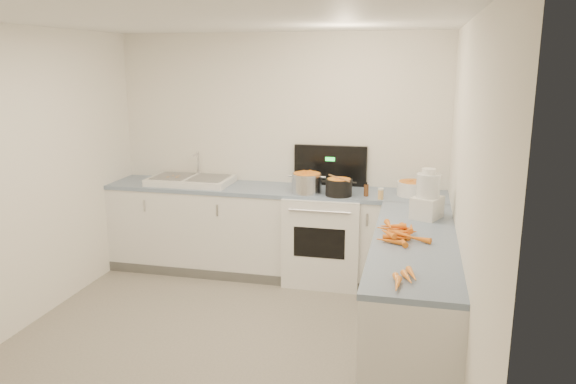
% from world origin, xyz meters
% --- Properties ---
extents(floor, '(3.50, 4.00, 0.00)m').
position_xyz_m(floor, '(0.00, 0.00, 0.00)').
color(floor, gray).
rests_on(floor, ground).
extents(ceiling, '(3.50, 4.00, 0.00)m').
position_xyz_m(ceiling, '(0.00, 0.00, 2.50)').
color(ceiling, white).
rests_on(ceiling, ground).
extents(wall_back, '(3.50, 0.00, 2.50)m').
position_xyz_m(wall_back, '(0.00, 2.00, 1.25)').
color(wall_back, white).
rests_on(wall_back, ground).
extents(wall_front, '(3.50, 0.00, 2.50)m').
position_xyz_m(wall_front, '(0.00, -2.00, 1.25)').
color(wall_front, white).
rests_on(wall_front, ground).
extents(wall_left, '(0.00, 4.00, 2.50)m').
position_xyz_m(wall_left, '(-1.75, 0.00, 1.25)').
color(wall_left, white).
rests_on(wall_left, ground).
extents(wall_right, '(0.00, 4.00, 2.50)m').
position_xyz_m(wall_right, '(1.75, 0.00, 1.25)').
color(wall_right, white).
rests_on(wall_right, ground).
extents(counter_back, '(3.50, 0.62, 0.94)m').
position_xyz_m(counter_back, '(0.00, 1.70, 0.47)').
color(counter_back, white).
rests_on(counter_back, ground).
extents(counter_right, '(0.62, 2.20, 0.94)m').
position_xyz_m(counter_right, '(1.45, 0.30, 0.47)').
color(counter_right, white).
rests_on(counter_right, ground).
extents(stove, '(0.76, 0.65, 1.36)m').
position_xyz_m(stove, '(0.55, 1.69, 0.47)').
color(stove, white).
rests_on(stove, ground).
extents(sink, '(0.86, 0.52, 0.31)m').
position_xyz_m(sink, '(-0.90, 1.70, 0.98)').
color(sink, white).
rests_on(sink, counter_back).
extents(steel_pot, '(0.39, 0.39, 0.22)m').
position_xyz_m(steel_pot, '(0.38, 1.56, 1.03)').
color(steel_pot, silver).
rests_on(steel_pot, stove).
extents(black_pot, '(0.34, 0.34, 0.18)m').
position_xyz_m(black_pot, '(0.71, 1.52, 1.01)').
color(black_pot, black).
rests_on(black_pot, stove).
extents(wooden_spoon, '(0.25, 0.29, 0.02)m').
position_xyz_m(wooden_spoon, '(0.71, 1.52, 1.11)').
color(wooden_spoon, '#AD7A47').
rests_on(wooden_spoon, black_pot).
extents(mixing_bowl, '(0.34, 0.34, 0.14)m').
position_xyz_m(mixing_bowl, '(1.40, 1.69, 1.01)').
color(mixing_bowl, white).
rests_on(mixing_bowl, counter_back).
extents(extract_bottle, '(0.05, 0.05, 0.11)m').
position_xyz_m(extract_bottle, '(0.97, 1.56, 1.00)').
color(extract_bottle, '#593319').
rests_on(extract_bottle, counter_back).
extents(spice_jar, '(0.05, 0.05, 0.09)m').
position_xyz_m(spice_jar, '(1.11, 1.47, 0.99)').
color(spice_jar, '#E5B266').
rests_on(spice_jar, counter_back).
extents(food_processor, '(0.29, 0.31, 0.42)m').
position_xyz_m(food_processor, '(1.53, 0.90, 1.12)').
color(food_processor, white).
rests_on(food_processor, counter_right).
extents(carrot_pile, '(0.41, 0.48, 0.09)m').
position_xyz_m(carrot_pile, '(1.33, 0.31, 0.97)').
color(carrot_pile, orange).
rests_on(carrot_pile, counter_right).
extents(peeled_carrots, '(0.16, 0.37, 0.04)m').
position_xyz_m(peeled_carrots, '(1.39, -0.56, 0.96)').
color(peeled_carrots, orange).
rests_on(peeled_carrots, counter_right).
extents(peelings, '(0.19, 0.16, 0.01)m').
position_xyz_m(peelings, '(-1.09, 1.67, 1.02)').
color(peelings, tan).
rests_on(peelings, sink).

